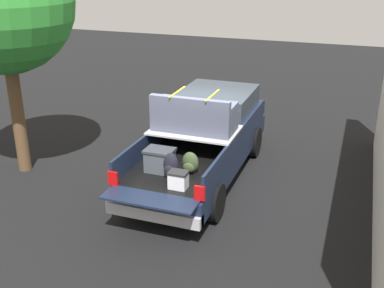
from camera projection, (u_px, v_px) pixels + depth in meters
The scene contains 3 objects.
ground_plane at pixel (200, 177), 11.43m from camera, with size 40.00×40.00×0.00m, color black.
pickup_truck at pixel (206, 136), 11.39m from camera, with size 6.05×2.06×2.23m.
tree_background at pixel (1, 3), 10.36m from camera, with size 3.20×3.20×5.66m.
Camera 1 is at (-9.75, -3.32, 5.02)m, focal length 44.12 mm.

